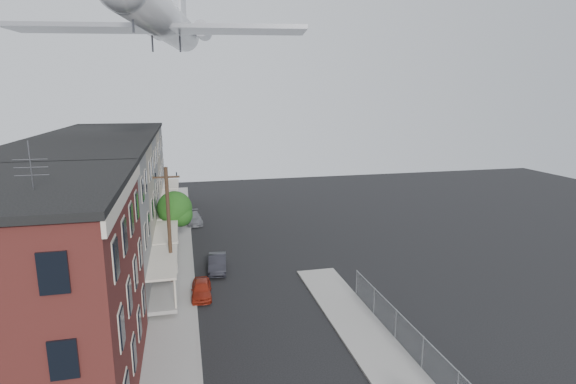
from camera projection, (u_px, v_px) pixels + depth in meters
name	position (u px, v px, depth m)	size (l,w,h in m)	color
sidewalk_left	(175.00, 260.00, 38.30)	(3.00, 62.00, 0.12)	gray
sidewalk_right	(386.00, 362.00, 23.64)	(3.00, 26.00, 0.12)	gray
curb_left	(192.00, 258.00, 38.62)	(0.15, 62.00, 0.14)	gray
curb_right	(360.00, 365.00, 23.31)	(0.15, 26.00, 0.14)	gray
corner_building	(12.00, 297.00, 19.59)	(10.31, 12.30, 12.15)	#3D1613
row_house_a	(65.00, 234.00, 28.65)	(11.98, 7.00, 10.30)	slate
row_house_b	(87.00, 208.00, 35.31)	(11.98, 7.00, 10.30)	#706659
row_house_c	(102.00, 190.00, 41.97)	(11.98, 7.00, 10.30)	slate
row_house_d	(113.00, 177.00, 48.63)	(11.98, 7.00, 10.30)	#706659
row_house_e	(121.00, 167.00, 55.29)	(11.98, 7.00, 10.30)	slate
chainlink_fence	(423.00, 353.00, 22.82)	(0.06, 18.06, 1.90)	gray
utility_pole	(169.00, 228.00, 31.60)	(1.80, 0.26, 9.00)	black
street_tree	(176.00, 210.00, 41.37)	(3.22, 3.20, 5.20)	black
car_near	(201.00, 289.00, 31.31)	(1.37, 3.41, 1.16)	maroon
car_mid	(217.00, 263.00, 35.90)	(1.37, 3.94, 1.30)	black
car_far	(194.00, 218.00, 49.24)	(1.69, 4.16, 1.21)	slate
airplane	(164.00, 20.00, 38.47)	(24.24, 27.68, 7.96)	silver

